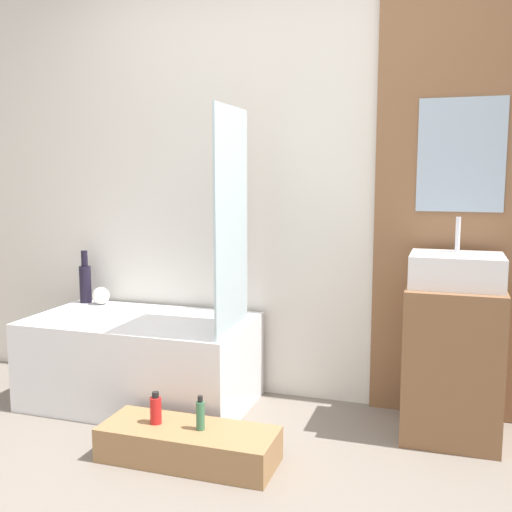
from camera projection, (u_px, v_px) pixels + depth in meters
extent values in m
cube|color=silver|center=(288.00, 174.00, 3.41)|extent=(4.20, 0.06, 2.60)
cube|color=brown|center=(460.00, 174.00, 3.08)|extent=(0.86, 0.03, 2.60)
cube|color=#9EB2C6|center=(461.00, 155.00, 3.05)|extent=(0.43, 0.01, 0.58)
cube|color=white|center=(142.00, 361.00, 3.41)|extent=(1.24, 0.71, 0.50)
cube|color=silver|center=(140.00, 319.00, 3.37)|extent=(0.97, 0.50, 0.01)
cube|color=silver|center=(231.00, 221.00, 3.01)|extent=(0.01, 0.45, 1.14)
cube|color=#997047|center=(188.00, 444.00, 2.73)|extent=(0.81, 0.31, 0.16)
cube|color=brown|center=(452.00, 361.00, 2.97)|extent=(0.46, 0.47, 0.76)
cube|color=white|center=(456.00, 270.00, 2.90)|extent=(0.44, 0.35, 0.16)
cylinder|color=silver|center=(458.00, 234.00, 2.97)|extent=(0.02, 0.02, 0.17)
cylinder|color=black|center=(85.00, 284.00, 3.77)|extent=(0.07, 0.07, 0.23)
cylinder|color=black|center=(84.00, 258.00, 3.75)|extent=(0.04, 0.04, 0.10)
sphere|color=silver|center=(101.00, 296.00, 3.73)|extent=(0.11, 0.11, 0.11)
cylinder|color=red|center=(156.00, 410.00, 2.76)|extent=(0.05, 0.05, 0.12)
cylinder|color=black|center=(155.00, 395.00, 2.75)|extent=(0.03, 0.03, 0.03)
cylinder|color=#38704C|center=(200.00, 416.00, 2.69)|extent=(0.04, 0.04, 0.13)
cylinder|color=black|center=(200.00, 399.00, 2.68)|extent=(0.02, 0.02, 0.03)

